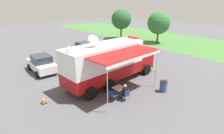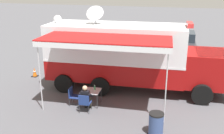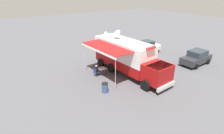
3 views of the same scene
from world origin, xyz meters
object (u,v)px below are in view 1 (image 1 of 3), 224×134
at_px(folding_chair_at_table, 126,94).
at_px(seated_responder, 124,92).
at_px(folding_chair_beside_table, 112,95).
at_px(trash_bin, 163,86).
at_px(car_behind_truck, 85,49).
at_px(command_truck, 111,61).
at_px(folding_table, 119,88).
at_px(water_bottle, 119,85).
at_px(car_far_corner, 42,64).
at_px(traffic_cone, 43,100).

relative_size(folding_chair_at_table, seated_responder, 0.70).
height_order(folding_chair_beside_table, seated_responder, seated_responder).
bearing_deg(seated_responder, trash_bin, 71.64).
bearing_deg(folding_chair_at_table, car_behind_truck, 161.33).
bearing_deg(command_truck, folding_table, -27.10).
xyz_separation_m(command_truck, water_bottle, (2.30, -1.14, -1.11)).
height_order(folding_chair_beside_table, trash_bin, trash_bin).
height_order(command_truck, car_far_corner, command_truck).
height_order(command_truck, water_bottle, command_truck).
distance_m(trash_bin, car_behind_truck, 12.67).
distance_m(command_truck, car_far_corner, 7.52).
height_order(water_bottle, folding_chair_beside_table, water_bottle).
bearing_deg(folding_chair_at_table, seated_responder, -175.82).
distance_m(folding_table, water_bottle, 0.25).
bearing_deg(folding_chair_beside_table, trash_bin, 70.24).
relative_size(water_bottle, traffic_cone, 0.39).
bearing_deg(folding_chair_beside_table, car_far_corner, -169.26).
bearing_deg(folding_chair_beside_table, command_truck, 141.86).
bearing_deg(command_truck, folding_chair_beside_table, -38.14).
relative_size(folding_chair_at_table, trash_bin, 0.96).
xyz_separation_m(car_behind_truck, car_far_corner, (2.11, -6.51, 0.00)).
xyz_separation_m(folding_table, seated_responder, (0.61, -0.04, -0.02)).
xyz_separation_m(seated_responder, car_behind_truck, (-11.56, 3.98, 0.23)).
xyz_separation_m(trash_bin, traffic_cone, (-4.37, -8.03, -0.18)).
relative_size(water_bottle, folding_chair_beside_table, 0.26).
distance_m(folding_chair_beside_table, car_behind_truck, 12.16).
height_order(folding_chair_at_table, seated_responder, seated_responder).
xyz_separation_m(command_truck, seated_responder, (3.05, -1.29, -1.29)).
relative_size(water_bottle, car_behind_truck, 0.05).
height_order(folding_chair_at_table, car_far_corner, car_far_corner).
xyz_separation_m(seated_responder, trash_bin, (1.09, 3.29, -0.20)).
relative_size(folding_chair_beside_table, car_far_corner, 0.21).
bearing_deg(trash_bin, car_far_corner, -151.08).
bearing_deg(water_bottle, traffic_cone, -117.29).
relative_size(command_truck, folding_chair_at_table, 11.08).
bearing_deg(car_far_corner, trash_bin, 28.92).
distance_m(water_bottle, car_behind_truck, 11.46).
bearing_deg(traffic_cone, folding_chair_beside_table, 53.55).
bearing_deg(seated_responder, traffic_cone, -124.72).
relative_size(folding_chair_beside_table, seated_responder, 0.70).
bearing_deg(seated_responder, car_far_corner, -165.02).
xyz_separation_m(folding_chair_beside_table, car_far_corner, (-9.06, -1.72, 0.37)).
bearing_deg(trash_bin, traffic_cone, -118.58).
xyz_separation_m(folding_table, water_bottle, (-0.15, 0.11, 0.16)).
bearing_deg(folding_table, trash_bin, 62.35).
distance_m(command_truck, folding_chair_beside_table, 3.69).
relative_size(folding_chair_beside_table, trash_bin, 0.96).
relative_size(command_truck, trash_bin, 10.60).
bearing_deg(command_truck, traffic_cone, -92.15).
bearing_deg(car_behind_truck, folding_chair_beside_table, -23.20).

